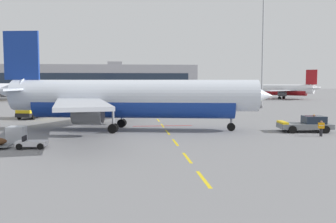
# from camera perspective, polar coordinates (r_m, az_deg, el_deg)

# --- Properties ---
(ground) EXTENTS (400.00, 400.00, 0.00)m
(ground) POSITION_cam_1_polar(r_m,az_deg,el_deg) (72.17, 15.42, -0.19)
(ground) COLOR slate
(apron_paint_markings) EXTENTS (8.00, 95.66, 0.01)m
(apron_paint_markings) POSITION_cam_1_polar(r_m,az_deg,el_deg) (64.97, -2.14, -0.56)
(apron_paint_markings) COLOR yellow
(apron_paint_markings) RESTS_ON ground
(airliner_foreground) EXTENTS (34.72, 34.09, 12.20)m
(airliner_foreground) POSITION_cam_1_polar(r_m,az_deg,el_deg) (45.12, -6.12, 2.08)
(airliner_foreground) COLOR silver
(airliner_foreground) RESTS_ON ground
(pushback_tug) EXTENTS (6.27, 3.70, 2.08)m
(pushback_tug) POSITION_cam_1_polar(r_m,az_deg,el_deg) (46.70, 20.79, -1.86)
(pushback_tug) COLOR slate
(pushback_tug) RESTS_ON ground
(airliner_mid_left) EXTENTS (29.60, 29.12, 10.39)m
(airliner_mid_left) POSITION_cam_1_polar(r_m,az_deg,el_deg) (124.71, -22.34, 3.20)
(airliner_mid_left) COLOR silver
(airliner_mid_left) RESTS_ON ground
(airliner_far_center) EXTENTS (23.63, 22.46, 9.62)m
(airliner_far_center) POSITION_cam_1_polar(r_m,az_deg,el_deg) (129.22, 16.86, 3.29)
(airliner_far_center) COLOR white
(airliner_far_center) RESTS_ON ground
(fuel_service_truck) EXTENTS (4.05, 7.38, 3.14)m
(fuel_service_truck) POSITION_cam_1_polar(r_m,az_deg,el_deg) (63.26, -20.34, 0.49)
(fuel_service_truck) COLOR black
(fuel_service_truck) RESTS_ON ground
(ground_crew_worker) EXTENTS (0.54, 0.53, 1.73)m
(ground_crew_worker) POSITION_cam_1_polar(r_m,az_deg,el_deg) (43.44, 22.76, -2.29)
(ground_crew_worker) COLOR #232328
(ground_crew_worker) RESTS_ON ground
(uld_cargo_container) EXTENTS (1.73, 1.70, 1.60)m
(uld_cargo_container) POSITION_cam_1_polar(r_m,az_deg,el_deg) (39.00, -22.54, -3.33)
(uld_cargo_container) COLOR #B7BCC6
(uld_cargo_container) RESTS_ON ground
(apron_light_mast_far) EXTENTS (1.80, 1.80, 28.70)m
(apron_light_mast_far) POSITION_cam_1_polar(r_m,az_deg,el_deg) (84.56, 14.60, 12.45)
(apron_light_mast_far) COLOR slate
(apron_light_mast_far) RESTS_ON ground
(terminal_satellite) EXTENTS (94.75, 22.79, 14.06)m
(terminal_satellite) POSITION_cam_1_polar(r_m,az_deg,el_deg) (157.72, -13.40, 4.74)
(terminal_satellite) COLOR gray
(terminal_satellite) RESTS_ON ground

